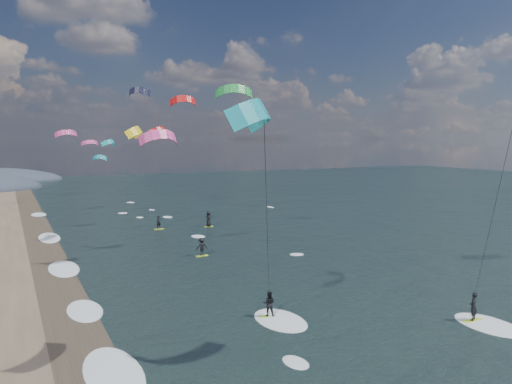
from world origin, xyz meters
name	(u,v)px	position (x,y,z in m)	size (l,w,h in m)	color
ground	(400,377)	(0.00, 0.00, 0.00)	(260.00, 260.00, 0.00)	black
wet_sand_strip	(79,344)	(-12.00, 10.00, 0.00)	(3.00, 240.00, 0.00)	#382D23
kitesurfer_near_b	(269,194)	(-3.84, 4.97, 7.70)	(6.69, 9.02, 12.68)	#C4F12A
far_kitesurfers	(198,230)	(2.75, 32.89, 0.86)	(7.07, 15.16, 1.84)	#C4F12A
bg_kite_field	(128,128)	(0.50, 54.54, 11.75)	(15.23, 69.38, 10.61)	red
shoreline_surf	(90,311)	(-10.80, 14.75, 0.00)	(2.40, 79.40, 0.11)	white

